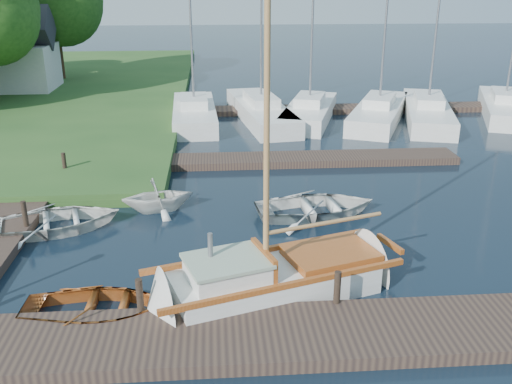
{
  "coord_description": "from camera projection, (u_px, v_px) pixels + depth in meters",
  "views": [
    {
      "loc": [
        -1.23,
        -16.3,
        7.4
      ],
      "look_at": [
        0.0,
        0.0,
        1.2
      ],
      "focal_mm": 40.0,
      "sensor_mm": 36.0,
      "label": 1
    }
  ],
  "objects": [
    {
      "name": "house_c",
      "position": [
        13.0,
        56.0,
        36.51
      ],
      "size": [
        5.25,
        4.0,
        5.28
      ],
      "color": "beige",
      "rests_on": "shore"
    },
    {
      "name": "tender_b",
      "position": [
        158.0,
        193.0,
        19.0
      ],
      "size": [
        2.74,
        2.49,
        1.25
      ],
      "primitive_type": "imported",
      "rotation": [
        0.0,
        0.0,
        1.78
      ],
      "color": "silver",
      "rests_on": "ground"
    },
    {
      "name": "marina_boat_2",
      "position": [
        309.0,
        110.0,
        30.99
      ],
      "size": [
        4.32,
        7.71,
        12.32
      ],
      "rotation": [
        0.0,
        0.0,
        1.27
      ],
      "color": "silver",
      "rests_on": "ground"
    },
    {
      "name": "dinghy",
      "position": [
        98.0,
        303.0,
        13.12
      ],
      "size": [
        3.5,
        2.55,
        0.71
      ],
      "primitive_type": "imported",
      "rotation": [
        0.0,
        0.0,
        1.54
      ],
      "color": "brown",
      "rests_on": "ground"
    },
    {
      "name": "marina_boat_4",
      "position": [
        428.0,
        110.0,
        31.05
      ],
      "size": [
        4.54,
        9.28,
        11.48
      ],
      "rotation": [
        0.0,
        0.0,
        1.3
      ],
      "color": "silver",
      "rests_on": "ground"
    },
    {
      "name": "near_dock",
      "position": [
        277.0,
        336.0,
        12.26
      ],
      "size": [
        18.0,
        2.2,
        0.3
      ],
      "primitive_type": "cube",
      "color": "#30241F",
      "rests_on": "ground"
    },
    {
      "name": "mooring_post_5",
      "position": [
        64.0,
        163.0,
        21.83
      ],
      "size": [
        0.16,
        0.16,
        0.8
      ],
      "primitive_type": "cylinder",
      "color": "black",
      "rests_on": "left_dock"
    },
    {
      "name": "mooring_post_2",
      "position": [
        337.0,
        287.0,
        13.11
      ],
      "size": [
        0.16,
        0.16,
        0.8
      ],
      "primitive_type": "cylinder",
      "color": "black",
      "rests_on": "near_dock"
    },
    {
      "name": "tender_a",
      "position": [
        54.0,
        218.0,
        17.58
      ],
      "size": [
        4.6,
        3.83,
        0.82
      ],
      "primitive_type": "imported",
      "rotation": [
        0.0,
        0.0,
        1.85
      ],
      "color": "silver",
      "rests_on": "ground"
    },
    {
      "name": "ground",
      "position": [
        256.0,
        228.0,
        17.91
      ],
      "size": [
        160.0,
        160.0,
        0.0
      ],
      "primitive_type": "plane",
      "color": "black",
      "rests_on": "ground"
    },
    {
      "name": "mooring_post_4",
      "position": [
        25.0,
        214.0,
        17.17
      ],
      "size": [
        0.16,
        0.16,
        0.8
      ],
      "primitive_type": "cylinder",
      "color": "black",
      "rests_on": "left_dock"
    },
    {
      "name": "marina_boat_0",
      "position": [
        194.0,
        112.0,
        30.61
      ],
      "size": [
        2.53,
        7.89,
        11.34
      ],
      "rotation": [
        0.0,
        0.0,
        1.61
      ],
      "color": "silver",
      "rests_on": "ground"
    },
    {
      "name": "marina_boat_1",
      "position": [
        261.0,
        110.0,
        31.17
      ],
      "size": [
        3.5,
        9.5,
        10.89
      ],
      "rotation": [
        0.0,
        0.0,
        1.71
      ],
      "color": "silver",
      "rests_on": "ground"
    },
    {
      "name": "pontoon",
      "position": [
        405.0,
        108.0,
        33.48
      ],
      "size": [
        30.0,
        1.6,
        0.3
      ],
      "primitive_type": "cube",
      "color": "#30241F",
      "rests_on": "ground"
    },
    {
      "name": "sailboat",
      "position": [
        279.0,
        280.0,
        14.14
      ],
      "size": [
        7.41,
        4.07,
        9.83
      ],
      "rotation": [
        0.0,
        0.0,
        0.31
      ],
      "color": "silver",
      "rests_on": "ground"
    },
    {
      "name": "left_dock",
      "position": [
        15.0,
        207.0,
        19.16
      ],
      "size": [
        2.2,
        18.0,
        0.3
      ],
      "primitive_type": "cube",
      "color": "#30241F",
      "rests_on": "ground"
    },
    {
      "name": "marina_boat_5",
      "position": [
        504.0,
        106.0,
        32.13
      ],
      "size": [
        5.08,
        8.72,
        10.11
      ],
      "rotation": [
        0.0,
        0.0,
        1.21
      ],
      "color": "silver",
      "rests_on": "ground"
    },
    {
      "name": "tender_c",
      "position": [
        316.0,
        204.0,
        18.69
      ],
      "size": [
        4.26,
        3.28,
        0.82
      ],
      "primitive_type": "imported",
      "rotation": [
        0.0,
        0.0,
        1.69
      ],
      "color": "silver",
      "rests_on": "ground"
    },
    {
      "name": "marina_boat_3",
      "position": [
        379.0,
        111.0,
        30.89
      ],
      "size": [
        5.42,
        8.61,
        11.18
      ],
      "rotation": [
        0.0,
        0.0,
        1.16
      ],
      "color": "silver",
      "rests_on": "ground"
    },
    {
      "name": "far_dock",
      "position": [
        292.0,
        160.0,
        24.06
      ],
      "size": [
        14.0,
        1.6,
        0.3
      ],
      "primitive_type": "cube",
      "color": "#30241F",
      "rests_on": "ground"
    },
    {
      "name": "mooring_post_1",
      "position": [
        140.0,
        295.0,
        12.79
      ],
      "size": [
        0.16,
        0.16,
        0.8
      ],
      "primitive_type": "cylinder",
      "color": "black",
      "rests_on": "near_dock"
    }
  ]
}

